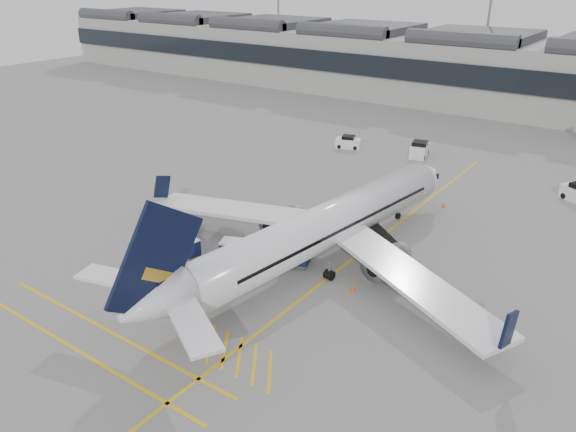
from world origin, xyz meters
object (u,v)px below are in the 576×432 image
Objects in this scene: airliner_main at (321,229)px; belt_loader at (369,233)px; ramp_agent_a at (262,242)px; baggage_cart_a at (298,253)px; pushback_tug at (161,261)px; ramp_agent_b at (244,246)px.

belt_loader is (1.27, 6.06, -2.39)m from airliner_main.
baggage_cart_a is at bearing -59.67° from ramp_agent_a.
pushback_tug is (-8.61, -6.94, -0.38)m from baggage_cart_a.
ramp_agent_a is at bearing 163.18° from baggage_cart_a.
belt_loader is 18.27m from pushback_tug.
pushback_tug is at bearing -131.50° from airliner_main.
ramp_agent_b is (-4.48, -1.41, -0.13)m from baggage_cart_a.
baggage_cart_a reaches higher than pushback_tug.
belt_loader is 2.65× the size of ramp_agent_b.
airliner_main is 7.52× the size of belt_loader.
baggage_cart_a is 1.19× the size of ramp_agent_a.
belt_loader is at bearing -135.73° from ramp_agent_b.
ramp_agent_b is 6.90m from pushback_tug.
baggage_cart_a is (-1.15, -1.56, -1.89)m from airliner_main.
ramp_agent_a reaches higher than pushback_tug.
belt_loader is at bearing -8.59° from ramp_agent_a.
airliner_main is at bearing -41.88° from ramp_agent_a.
ramp_agent_b is at bearing -111.81° from belt_loader.
pushback_tug is (-4.89, -6.94, -0.26)m from ramp_agent_a.
belt_loader is 1.58× the size of pushback_tug.
ramp_agent_b is at bearing -179.49° from baggage_cart_a.
airliner_main is at bearing 56.72° from pushback_tug.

